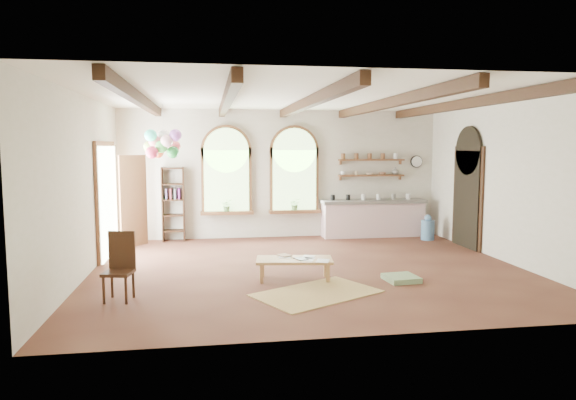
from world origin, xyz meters
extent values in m
plane|color=brown|center=(0.00, 0.00, 0.00)|extent=(8.00, 8.00, 0.00)
cube|color=brown|center=(-1.40, 3.44, 1.45)|extent=(1.24, 0.08, 1.64)
cylinder|color=brown|center=(-1.40, 3.44, 2.20)|extent=(1.24, 0.08, 1.24)
cube|color=#89B26B|center=(-1.40, 3.40, 1.45)|extent=(1.10, 0.04, 1.50)
cube|color=brown|center=(-1.40, 3.35, 0.66)|extent=(1.30, 0.28, 0.08)
cube|color=brown|center=(0.30, 3.44, 1.45)|extent=(1.24, 0.08, 1.64)
cylinder|color=brown|center=(0.30, 3.44, 2.20)|extent=(1.24, 0.08, 1.24)
cube|color=#89B26B|center=(0.30, 3.40, 1.45)|extent=(1.10, 0.04, 1.50)
cube|color=brown|center=(0.30, 3.35, 0.66)|extent=(1.30, 0.28, 0.08)
cube|color=brown|center=(-3.95, 1.80, 1.15)|extent=(0.10, 1.90, 2.50)
cube|color=black|center=(3.95, 1.50, 1.10)|extent=(0.10, 1.30, 2.40)
cube|color=beige|center=(2.30, 3.20, 0.43)|extent=(2.60, 0.55, 0.86)
cube|color=gray|center=(2.30, 3.20, 0.90)|extent=(2.68, 0.62, 0.08)
cube|color=brown|center=(2.30, 3.38, 1.55)|extent=(1.70, 0.24, 0.04)
cube|color=brown|center=(2.30, 3.38, 1.95)|extent=(1.70, 0.24, 0.04)
cylinder|color=black|center=(3.55, 3.45, 1.90)|extent=(0.32, 0.04, 0.32)
cube|color=#391F12|center=(-2.95, 3.32, 0.90)|extent=(0.03, 0.32, 1.80)
cube|color=#391F12|center=(-2.45, 3.32, 0.90)|extent=(0.03, 0.32, 1.80)
cube|color=#B37852|center=(-0.40, -0.75, 0.35)|extent=(1.37, 0.77, 0.05)
cube|color=#B37852|center=(-0.98, -0.89, 0.16)|extent=(0.06, 0.06, 0.33)
cube|color=#B37852|center=(0.12, -1.04, 0.16)|extent=(0.06, 0.06, 0.33)
cube|color=#B37852|center=(-0.92, -0.47, 0.16)|extent=(0.06, 0.06, 0.33)
cube|color=#B37852|center=(0.18, -0.62, 0.16)|extent=(0.06, 0.06, 0.33)
cube|color=#391F12|center=(-3.19, -1.54, 0.43)|extent=(0.47, 0.47, 0.05)
cube|color=#391F12|center=(-3.16, -1.36, 0.72)|extent=(0.41, 0.11, 0.60)
cube|color=tan|center=(-0.20, -1.64, 0.01)|extent=(2.20, 1.90, 0.02)
cube|color=gray|center=(1.40, -1.11, 0.05)|extent=(0.57, 0.57, 0.09)
cylinder|color=#5180AE|center=(3.48, 2.50, 0.24)|extent=(0.32, 0.32, 0.49)
sphere|color=#5180AE|center=(3.48, 2.50, 0.54)|extent=(0.17, 0.17, 0.17)
cylinder|color=#5180AE|center=(3.30, 3.20, 0.22)|extent=(0.29, 0.29, 0.43)
sphere|color=#5180AE|center=(3.30, 3.20, 0.48)|extent=(0.15, 0.15, 0.15)
cylinder|color=silver|center=(-2.78, 2.09, 2.78)|extent=(0.01, 0.01, 0.85)
sphere|color=#208D36|center=(-2.59, 2.12, 2.17)|extent=(0.26, 0.26, 0.26)
sphere|color=#FB535E|center=(-2.56, 2.26, 2.29)|extent=(0.26, 0.26, 0.26)
sphere|color=yellow|center=(-2.64, 2.43, 2.41)|extent=(0.26, 0.26, 0.26)
sphere|color=white|center=(-2.80, 2.28, 2.53)|extent=(0.26, 0.26, 0.26)
sphere|color=red|center=(-2.94, 2.32, 2.17)|extent=(0.26, 0.26, 0.26)
sphere|color=#94B94F|center=(-3.10, 2.27, 2.29)|extent=(0.26, 0.26, 0.26)
sphere|color=#CB5F6D|center=(-2.98, 2.09, 2.41)|extent=(0.26, 0.26, 0.26)
sphere|color=#3AF8D7|center=(-3.04, 1.96, 2.53)|extent=(0.26, 0.26, 0.26)
sphere|color=#DD3157|center=(-3.01, 1.79, 2.17)|extent=(0.26, 0.26, 0.26)
sphere|color=#53EC5B|center=(-2.82, 1.89, 2.29)|extent=(0.26, 0.26, 0.26)
sphere|color=#FFBBC8|center=(-2.69, 1.82, 2.41)|extent=(0.26, 0.26, 0.26)
sphere|color=#A353C2|center=(-2.52, 1.83, 2.53)|extent=(0.26, 0.26, 0.26)
sphere|color=#208D36|center=(-2.60, 2.03, 2.17)|extent=(0.26, 0.26, 0.26)
imported|color=olive|center=(-0.62, -0.56, 0.38)|extent=(0.28, 0.31, 0.02)
cube|color=black|center=(-0.30, -0.81, 0.38)|extent=(0.25, 0.29, 0.01)
imported|color=#598C4C|center=(-1.40, 3.32, 0.85)|extent=(0.27, 0.23, 0.30)
imported|color=#598C4C|center=(0.30, 3.32, 0.85)|extent=(0.27, 0.23, 0.30)
imported|color=white|center=(1.55, 3.38, 1.62)|extent=(0.12, 0.10, 0.10)
imported|color=beige|center=(1.90, 3.38, 1.62)|extent=(0.10, 0.10, 0.09)
imported|color=beige|center=(2.25, 3.38, 1.60)|extent=(0.22, 0.22, 0.05)
imported|color=#8C664C|center=(2.60, 3.38, 1.60)|extent=(0.20, 0.20, 0.06)
imported|color=slate|center=(2.95, 3.38, 1.67)|extent=(0.18, 0.18, 0.19)
camera|label=1|loc=(-1.84, -9.31, 2.30)|focal=32.00mm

